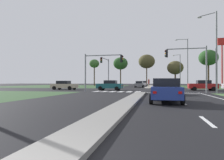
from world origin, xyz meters
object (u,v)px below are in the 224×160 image
object	(u,v)px
car_teal_fifth	(110,85)
street_lamp_fourth	(180,69)
car_red_second	(203,85)
treeline_fifth	(208,58)
traffic_signal_near_right	(191,61)
traffic_signal_far_left	(106,67)
treeline_near	(94,64)
car_white_near	(144,83)
treeline_third	(147,62)
fastfood_pole_sign	(222,51)
car_black_seventh	(161,87)
street_lamp_second	(215,48)
treeline_second	(121,64)
car_blue_fourth	(166,90)
car_grey_sixth	(139,84)
car_beige_third	(64,85)
treeline_fourth	(175,68)
street_lamp_third	(187,61)
pedestrian_at_median	(149,82)

from	to	relation	value
car_teal_fifth	street_lamp_fourth	distance (m)	32.98
car_red_second	treeline_fifth	size ratio (longest dim) A/B	0.39
traffic_signal_near_right	traffic_signal_far_left	world-z (taller)	traffic_signal_far_left
treeline_near	car_white_near	bearing A→B (deg)	11.69
car_teal_fifth	treeline_third	distance (m)	34.26
car_red_second	fastfood_pole_sign	size ratio (longest dim) A/B	0.38
car_black_seventh	car_teal_fifth	bearing A→B (deg)	132.33
traffic_signal_far_left	treeline_third	bearing A→B (deg)	77.03
car_black_seventh	street_lamp_second	bearing A→B (deg)	22.80
street_lamp_second	treeline_second	bearing A→B (deg)	114.12
car_black_seventh	treeline_second	distance (m)	46.33
street_lamp_second	street_lamp_fourth	world-z (taller)	street_lamp_second
car_blue_fourth	treeline_fifth	world-z (taller)	treeline_fifth
car_grey_sixth	street_lamp_fourth	distance (m)	17.13
car_beige_third	traffic_signal_near_right	xyz separation A→B (m)	(19.56, -6.08, 3.12)
car_grey_sixth	car_teal_fifth	bearing A→B (deg)	79.06
street_lamp_second	treeline_third	bearing A→B (deg)	103.83
car_white_near	car_blue_fourth	size ratio (longest dim) A/B	1.09
car_white_near	traffic_signal_near_right	xyz separation A→B (m)	(7.98, -40.47, 3.08)
car_white_near	treeline_fifth	bearing A→B (deg)	170.54
car_grey_sixth	street_lamp_fourth	size ratio (longest dim) A/B	0.48
traffic_signal_near_right	treeline_near	distance (m)	44.41
traffic_signal_far_left	street_lamp_fourth	distance (m)	28.84
car_grey_sixth	treeline_third	world-z (taller)	treeline_third
treeline_fourth	street_lamp_fourth	bearing A→B (deg)	-67.03
street_lamp_fourth	treeline_fourth	size ratio (longest dim) A/B	1.22
street_lamp_second	treeline_near	xyz separation A→B (m)	(-26.71, 37.51, 1.99)
street_lamp_third	pedestrian_at_median	xyz separation A→B (m)	(-8.13, -3.71, -4.75)
car_red_second	treeline_third	world-z (taller)	treeline_third
car_teal_fifth	treeline_fourth	xyz separation A→B (m)	(12.91, 31.92, 4.80)
car_grey_sixth	street_lamp_second	distance (m)	25.61
street_lamp_second	street_lamp_third	bearing A→B (deg)	90.16
street_lamp_second	treeline_fourth	bearing A→B (deg)	91.53
car_blue_fourth	treeline_fourth	world-z (taller)	treeline_fourth
street_lamp_third	treeline_third	size ratio (longest dim) A/B	1.08
treeline_fourth	street_lamp_second	bearing A→B (deg)	-88.47
car_beige_third	car_black_seventh	xyz separation A→B (m)	(15.99, -9.05, -0.03)
car_black_seventh	traffic_signal_far_left	world-z (taller)	traffic_signal_far_left
car_blue_fourth	street_lamp_fourth	size ratio (longest dim) A/B	0.45
car_beige_third	treeline_fourth	xyz separation A→B (m)	(21.13, 31.39, 4.83)
car_black_seventh	treeline_fifth	bearing A→B (deg)	70.27
treeline_fifth	treeline_second	bearing A→B (deg)	171.94
street_lamp_fourth	pedestrian_at_median	world-z (taller)	street_lamp_fourth
pedestrian_at_median	street_lamp_third	bearing A→B (deg)	-56.42
car_blue_fourth	street_lamp_second	world-z (taller)	street_lamp_second
car_teal_fifth	street_lamp_fourth	bearing A→B (deg)	-25.16
car_teal_fifth	treeline_second	xyz separation A→B (m)	(-4.67, 35.58, 6.78)
car_blue_fourth	treeline_fifth	bearing A→B (deg)	73.74
car_teal_fifth	car_grey_sixth	world-z (taller)	car_teal_fifth
car_white_near	treeline_fourth	world-z (taller)	treeline_fourth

